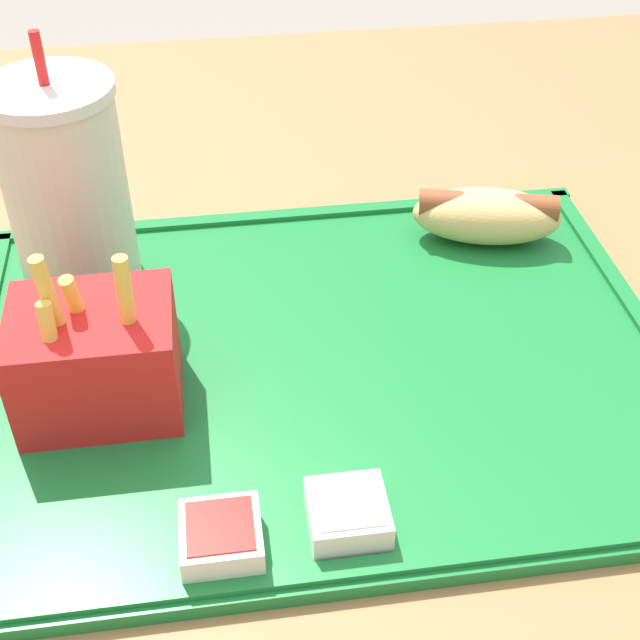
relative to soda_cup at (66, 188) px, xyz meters
name	(u,v)px	position (x,y,z in m)	size (l,w,h in m)	color
food_tray	(320,360)	(0.16, -0.11, -0.08)	(0.47, 0.35, 0.01)	#197233
soda_cup	(66,188)	(0.00, 0.00, 0.00)	(0.09, 0.09, 0.19)	silver
hot_dog_far	(487,214)	(0.31, 0.01, -0.05)	(0.12, 0.08, 0.04)	#DBB270
fries_carton	(96,357)	(0.02, -0.14, -0.04)	(0.10, 0.08, 0.12)	red
sauce_cup_mayo	(348,514)	(0.16, -0.25, -0.07)	(0.04, 0.04, 0.02)	silver
sauce_cup_ketchup	(221,537)	(0.09, -0.26, -0.07)	(0.04, 0.04, 0.02)	silver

